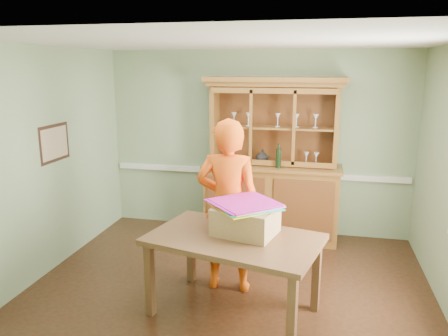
% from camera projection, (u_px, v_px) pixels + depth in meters
% --- Properties ---
extents(floor, '(4.50, 4.50, 0.00)m').
position_uv_depth(floor, '(228.00, 291.00, 4.91)').
color(floor, '#402414').
rests_on(floor, ground).
extents(ceiling, '(4.50, 4.50, 0.00)m').
position_uv_depth(ceiling, '(229.00, 42.00, 4.29)').
color(ceiling, white).
rests_on(ceiling, wall_back).
extents(wall_back, '(4.50, 0.00, 4.50)m').
position_uv_depth(wall_back, '(256.00, 143.00, 6.50)').
color(wall_back, gray).
rests_on(wall_back, floor).
extents(wall_left, '(0.00, 4.00, 4.00)m').
position_uv_depth(wall_left, '(40.00, 164.00, 5.08)').
color(wall_left, gray).
rests_on(wall_left, floor).
extents(wall_front, '(4.50, 0.00, 4.50)m').
position_uv_depth(wall_front, '(160.00, 251.00, 2.70)').
color(wall_front, gray).
rests_on(wall_front, floor).
extents(chair_rail, '(4.41, 0.05, 0.08)m').
position_uv_depth(chair_rail, '(256.00, 172.00, 6.58)').
color(chair_rail, white).
rests_on(chair_rail, wall_back).
extents(framed_map, '(0.03, 0.60, 0.46)m').
position_uv_depth(framed_map, '(55.00, 143.00, 5.32)').
color(framed_map, black).
rests_on(framed_map, wall_left).
extents(china_hutch, '(1.97, 0.65, 2.32)m').
position_uv_depth(china_hutch, '(272.00, 183.00, 6.32)').
color(china_hutch, '#915A27').
rests_on(china_hutch, floor).
extents(dining_table, '(1.84, 1.35, 0.83)m').
position_uv_depth(dining_table, '(234.00, 246.00, 4.32)').
color(dining_table, brown).
rests_on(dining_table, floor).
extents(cardboard_box, '(0.68, 0.59, 0.27)m').
position_uv_depth(cardboard_box, '(246.00, 220.00, 4.36)').
color(cardboard_box, tan).
rests_on(cardboard_box, dining_table).
extents(kite_stack, '(0.79, 0.79, 0.05)m').
position_uv_depth(kite_stack, '(245.00, 204.00, 4.36)').
color(kite_stack, '#F8FF20').
rests_on(kite_stack, cardboard_box).
extents(person, '(0.72, 0.48, 1.94)m').
position_uv_depth(person, '(228.00, 206.00, 4.79)').
color(person, '#F0560F').
rests_on(person, floor).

